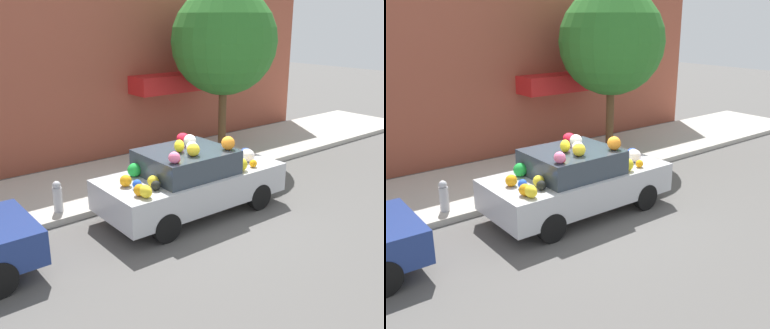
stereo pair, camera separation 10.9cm
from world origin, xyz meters
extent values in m
plane|color=#565451|center=(0.00, 0.00, 0.00)|extent=(60.00, 60.00, 0.00)
cube|color=#B2ADA3|center=(0.00, 2.70, 0.07)|extent=(24.00, 3.20, 0.14)
cube|color=#9E4C38|center=(0.00, 4.95, 3.01)|extent=(18.00, 0.30, 6.01)
cube|color=red|center=(2.80, 4.35, 2.18)|extent=(2.90, 0.90, 0.55)
cylinder|color=brown|center=(3.44, 2.75, 1.27)|extent=(0.24, 0.24, 2.25)
sphere|color=#2D7228|center=(3.44, 2.75, 3.49)|extent=(3.14, 3.14, 3.14)
cylinder|color=#B2B2B7|center=(-2.46, 1.51, 0.42)|extent=(0.20, 0.20, 0.55)
sphere|color=#B2B2B7|center=(-2.46, 1.51, 0.75)|extent=(0.18, 0.18, 0.18)
cube|color=#B7BABF|center=(0.00, -0.04, 0.63)|extent=(4.14, 1.84, 0.66)
cube|color=#333D47|center=(-0.17, -0.04, 1.21)|extent=(1.87, 1.61, 0.51)
cylinder|color=black|center=(1.29, 0.77, 0.30)|extent=(0.60, 0.19, 0.60)
cylinder|color=black|center=(1.27, -0.88, 0.30)|extent=(0.60, 0.19, 0.60)
cylinder|color=black|center=(-1.27, 0.80, 0.30)|extent=(0.60, 0.19, 0.60)
cylinder|color=black|center=(-1.29, -0.86, 0.30)|extent=(0.60, 0.19, 0.60)
sphere|color=pink|center=(-0.90, -0.62, 1.58)|extent=(0.29, 0.29, 0.23)
ellipsoid|color=red|center=(-0.86, -0.64, 1.54)|extent=(0.19, 0.19, 0.15)
sphere|color=yellow|center=(-0.31, -0.47, 1.60)|extent=(0.34, 0.34, 0.27)
ellipsoid|color=red|center=(0.16, 0.49, 1.57)|extent=(0.32, 0.30, 0.22)
sphere|color=blue|center=(0.88, 0.46, 1.07)|extent=(0.31, 0.31, 0.23)
ellipsoid|color=yellow|center=(-1.62, -0.69, 1.08)|extent=(0.23, 0.31, 0.25)
sphere|color=blue|center=(-1.50, -0.20, 1.05)|extent=(0.23, 0.23, 0.19)
sphere|color=yellow|center=(-1.19, -0.30, 1.07)|extent=(0.33, 0.33, 0.23)
sphere|color=orange|center=(1.24, -0.69, 1.04)|extent=(0.23, 0.23, 0.17)
sphere|color=orange|center=(0.55, -0.58, 1.61)|extent=(0.33, 0.33, 0.29)
sphere|color=green|center=(-1.17, 0.44, 1.10)|extent=(0.38, 0.38, 0.29)
sphere|color=white|center=(-0.22, -0.32, 1.59)|extent=(0.34, 0.34, 0.25)
sphere|color=blue|center=(1.54, -0.16, 1.09)|extent=(0.30, 0.30, 0.28)
sphere|color=yellow|center=(0.86, -0.69, 1.10)|extent=(0.37, 0.37, 0.28)
sphere|color=orange|center=(-1.61, 0.05, 1.07)|extent=(0.25, 0.25, 0.24)
ellipsoid|color=yellow|center=(-0.36, -0.07, 1.60)|extent=(0.34, 0.35, 0.26)
ellipsoid|color=white|center=(1.45, -0.31, 1.10)|extent=(0.40, 0.44, 0.30)
sphere|color=orange|center=(-1.66, -0.54, 1.07)|extent=(0.32, 0.32, 0.23)
sphere|color=black|center=(-1.26, -0.50, 1.05)|extent=(0.23, 0.23, 0.19)
sphere|color=white|center=(0.06, 0.11, 1.60)|extent=(0.39, 0.39, 0.27)
camera|label=1|loc=(-5.81, -7.28, 4.14)|focal=42.00mm
camera|label=2|loc=(-5.72, -7.34, 4.14)|focal=42.00mm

